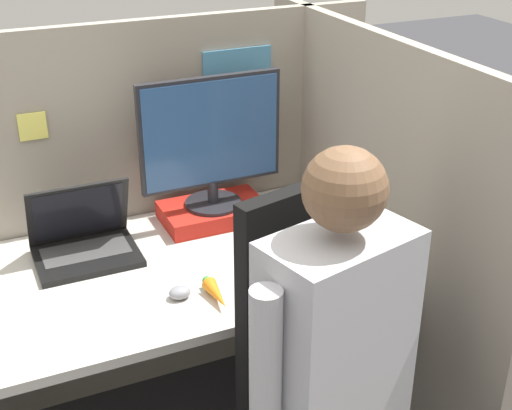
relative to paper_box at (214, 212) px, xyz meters
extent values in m
cube|color=gray|center=(-0.26, 0.16, -0.06)|extent=(1.82, 0.04, 1.39)
cube|color=#4C8EB7|center=(0.15, 0.14, 0.35)|extent=(0.25, 0.01, 0.35)
cube|color=#F4EA66|center=(-0.54, 0.14, 0.34)|extent=(0.09, 0.01, 0.09)
cube|color=gray|center=(0.43, -0.31, -0.06)|extent=(0.04, 1.40, 1.39)
cube|color=beige|center=(-0.26, -0.23, -0.04)|extent=(1.32, 0.75, 0.03)
cube|color=#4C4C51|center=(0.37, -0.23, -0.41)|extent=(0.03, 0.64, 0.70)
cube|color=red|center=(0.00, 0.00, 0.00)|extent=(0.35, 0.22, 0.06)
cylinder|color=#232328|center=(0.00, 0.00, 0.03)|extent=(0.19, 0.19, 0.01)
cylinder|color=#232328|center=(0.00, 0.00, 0.08)|extent=(0.04, 0.04, 0.08)
cube|color=#232328|center=(0.00, 0.00, 0.29)|extent=(0.48, 0.02, 0.37)
cube|color=#2D5184|center=(0.00, -0.01, 0.29)|extent=(0.46, 0.00, 0.35)
cube|color=black|center=(-0.46, -0.09, -0.02)|extent=(0.31, 0.24, 0.02)
cube|color=#424242|center=(-0.46, -0.07, -0.01)|extent=(0.27, 0.13, 0.00)
cube|color=black|center=(-0.46, -0.02, 0.10)|extent=(0.31, 0.10, 0.22)
cube|color=black|center=(-0.46, -0.02, 0.10)|extent=(0.28, 0.09, 0.19)
ellipsoid|color=gray|center=(-0.26, -0.41, -0.01)|extent=(0.06, 0.05, 0.04)
cube|color=black|center=(0.32, -0.21, -0.01)|extent=(0.04, 0.12, 0.04)
cone|color=orange|center=(-0.17, -0.48, -0.01)|extent=(0.04, 0.13, 0.04)
cylinder|color=green|center=(-0.17, -0.40, -0.01)|extent=(0.02, 0.02, 0.02)
cube|color=black|center=(0.01, -0.68, 0.06)|extent=(0.44, 0.15, 0.65)
cube|color=#B2B2B7|center=(-0.06, -0.93, 0.12)|extent=(0.38, 0.28, 0.53)
sphere|color=brown|center=(-0.06, -0.93, 0.49)|extent=(0.18, 0.18, 0.18)
cylinder|color=#B2B2B7|center=(-0.26, -0.98, 0.12)|extent=(0.07, 0.07, 0.42)
cylinder|color=#B2B2B7|center=(0.14, -0.88, 0.12)|extent=(0.07, 0.07, 0.42)
camera|label=1|loc=(-0.76, -2.05, 1.10)|focal=50.00mm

